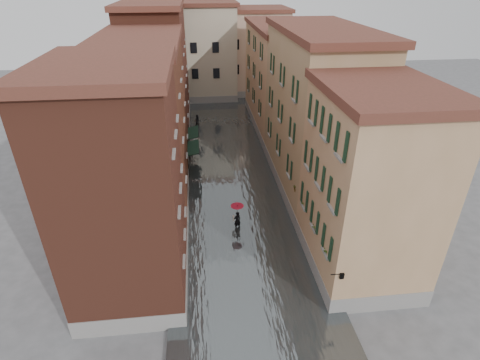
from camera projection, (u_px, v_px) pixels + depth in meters
ground at (246, 252)px, 26.04m from camera, size 120.00×120.00×0.00m
floodwater at (229, 166)px, 37.27m from camera, size 10.00×60.00×0.20m
building_left_near at (124, 192)px, 20.45m from camera, size 6.00×8.00×13.00m
building_left_mid at (146, 125)px, 30.12m from camera, size 6.00×14.00×12.50m
building_left_far at (159, 72)px, 42.78m from camera, size 6.00×16.00×14.00m
building_right_near at (367, 190)px, 22.18m from camera, size 6.00×8.00×11.50m
building_right_mid at (316, 116)px, 31.36m from camera, size 6.00×14.00×13.00m
building_right_far at (279, 80)px, 44.75m from camera, size 6.00×16.00×11.50m
building_end_cream at (194, 53)px, 55.56m from camera, size 12.00×9.00×13.00m
building_end_pink at (252, 53)px, 58.42m from camera, size 10.00×9.00×12.00m
awning_near at (193, 148)px, 35.34m from camera, size 1.09×3.31×2.80m
awning_far at (193, 133)px, 38.66m from camera, size 1.09×3.24×2.80m
wall_lantern at (341, 275)px, 19.79m from camera, size 0.71×0.22×0.35m
window_planters at (311, 212)px, 24.11m from camera, size 0.59×8.09×0.84m
pedestrian_main at (237, 214)px, 27.74m from camera, size 0.99×0.99×2.06m
pedestrian_far at (198, 122)px, 46.30m from camera, size 0.99×0.89×1.67m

